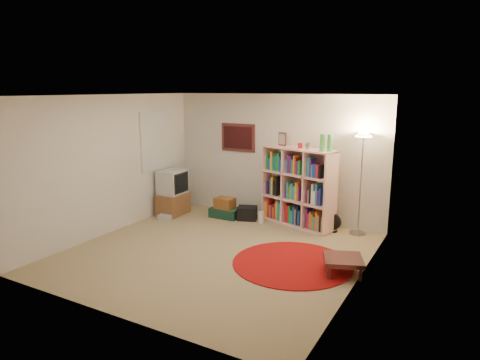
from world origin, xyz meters
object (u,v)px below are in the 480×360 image
object	(u,v)px
floor_fan	(333,223)
suitcase	(225,213)
tv_stand	(173,193)
floor_lamp	(363,151)
bookshelf	(297,188)
side_table	(343,260)

from	to	relation	value
floor_fan	suitcase	xyz separation A→B (m)	(-2.21, -0.17, -0.08)
tv_stand	floor_lamp	bearing A→B (deg)	8.66
floor_lamp	floor_fan	xyz separation A→B (m)	(-0.44, -0.11, -1.36)
bookshelf	floor_fan	distance (m)	0.93
bookshelf	floor_lamp	world-z (taller)	floor_lamp
suitcase	floor_lamp	bearing A→B (deg)	5.08
floor_lamp	tv_stand	distance (m)	3.93
bookshelf	suitcase	world-z (taller)	bookshelf
bookshelf	suitcase	xyz separation A→B (m)	(-1.47, -0.25, -0.63)
floor_lamp	suitcase	size ratio (longest dim) A/B	3.07
bookshelf	suitcase	bearing A→B (deg)	-153.85
floor_lamp	side_table	distance (m)	2.27
tv_stand	side_table	world-z (taller)	tv_stand
bookshelf	floor_fan	world-z (taller)	bookshelf
floor_lamp	tv_stand	world-z (taller)	floor_lamp
tv_stand	suitcase	xyz separation A→B (m)	(1.07, 0.35, -0.36)
bookshelf	tv_stand	distance (m)	2.62
bookshelf	suitcase	size ratio (longest dim) A/B	3.00
tv_stand	side_table	bearing A→B (deg)	-17.75
floor_fan	tv_stand	world-z (taller)	tv_stand
bookshelf	tv_stand	bearing A→B (deg)	-150.21
side_table	suitcase	bearing A→B (deg)	151.85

